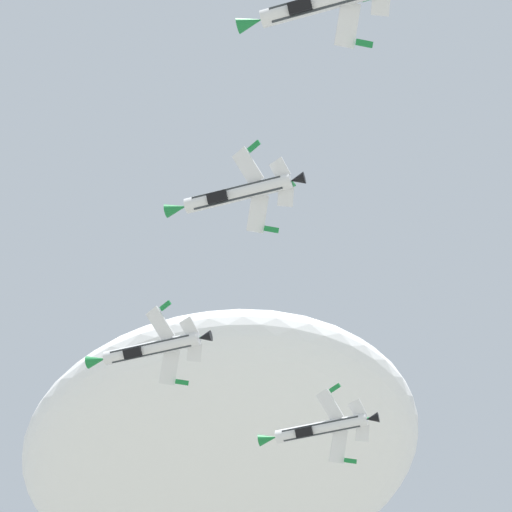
{
  "coord_description": "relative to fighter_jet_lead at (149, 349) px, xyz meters",
  "views": [
    {
      "loc": [
        -2.94,
        0.31,
        1.57
      ],
      "look_at": [
        -37.28,
        55.12,
        86.41
      ],
      "focal_mm": 65.78,
      "sensor_mm": 36.0,
      "label": 1
    }
  ],
  "objects": [
    {
      "name": "cloud_high_distant",
      "position": [
        -19.41,
        42.82,
        23.34
      ],
      "size": [
        70.45,
        59.93,
        22.87
      ],
      "primitive_type": "ellipsoid",
      "color": "white"
    },
    {
      "name": "fighter_jet_left_wing",
      "position": [
        20.04,
        -11.95,
        2.5
      ],
      "size": [
        15.69,
        7.94,
        7.03
      ],
      "rotation": [
        0.0,
        0.76,
        1.85
      ],
      "color": "silver"
    },
    {
      "name": "fighter_jet_right_wing",
      "position": [
        10.7,
        22.58,
        -0.6
      ],
      "size": [
        15.69,
        7.84,
        7.14
      ],
      "rotation": [
        0.0,
        0.77,
        1.85
      ],
      "color": "silver"
    },
    {
      "name": "fighter_jet_lead",
      "position": [
        0.0,
        0.0,
        0.0
      ],
      "size": [
        15.69,
        8.4,
        6.46
      ],
      "rotation": [
        0.0,
        0.68,
        1.85
      ],
      "color": "silver"
    },
    {
      "name": "fighter_jet_left_outer",
      "position": [
        39.07,
        -26.71,
        0.62
      ],
      "size": [
        15.69,
        8.5,
        6.33
      ],
      "rotation": [
        0.0,
        0.66,
        1.85
      ],
      "color": "silver"
    }
  ]
}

